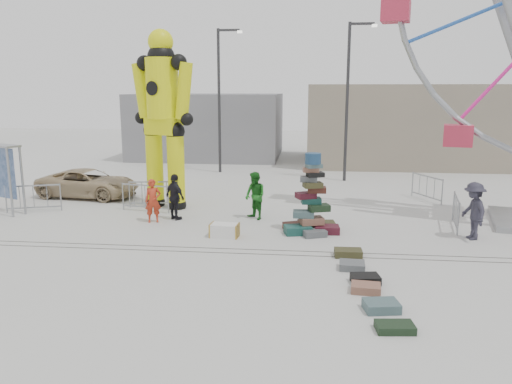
# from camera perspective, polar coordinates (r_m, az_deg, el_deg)

# --- Properties ---
(ground) EXTENTS (90.00, 90.00, 0.00)m
(ground) POSITION_cam_1_polar(r_m,az_deg,el_deg) (14.09, 1.17, -7.94)
(ground) COLOR #9E9E99
(ground) RESTS_ON ground
(track_line_near) EXTENTS (40.00, 0.04, 0.01)m
(track_line_near) POSITION_cam_1_polar(r_m,az_deg,el_deg) (14.66, 1.38, -7.14)
(track_line_near) COLOR #47443F
(track_line_near) RESTS_ON ground
(track_line_far) EXTENTS (40.00, 0.04, 0.01)m
(track_line_far) POSITION_cam_1_polar(r_m,az_deg,el_deg) (15.04, 1.50, -6.65)
(track_line_far) COLOR #47443F
(track_line_far) RESTS_ON ground
(building_right) EXTENTS (12.00, 8.00, 5.00)m
(building_right) POSITION_cam_1_polar(r_m,az_deg,el_deg) (33.81, 16.25, 7.44)
(building_right) COLOR gray
(building_right) RESTS_ON ground
(building_left) EXTENTS (10.00, 8.00, 4.40)m
(building_left) POSITION_cam_1_polar(r_m,az_deg,el_deg) (36.03, -5.34, 7.61)
(building_left) COLOR gray
(building_left) RESTS_ON ground
(lamp_post_right) EXTENTS (1.41, 0.25, 8.00)m
(lamp_post_right) POSITION_cam_1_polar(r_m,az_deg,el_deg) (26.30, 10.60, 10.95)
(lamp_post_right) COLOR #2D2D30
(lamp_post_right) RESTS_ON ground
(lamp_post_left) EXTENTS (1.41, 0.25, 8.00)m
(lamp_post_left) POSITION_cam_1_polar(r_m,az_deg,el_deg) (28.67, -4.06, 11.16)
(lamp_post_left) COLOR #2D2D30
(lamp_post_left) RESTS_ON ground
(suitcase_tower) EXTENTS (1.95, 1.71, 2.68)m
(suitcase_tower) POSITION_cam_1_polar(r_m,az_deg,el_deg) (16.82, 6.33, -2.08)
(suitcase_tower) COLOR #184943
(suitcase_tower) RESTS_ON ground
(crash_test_dummy) EXTENTS (2.83, 1.49, 7.22)m
(crash_test_dummy) POSITION_cam_1_polar(r_m,az_deg,el_deg) (20.23, -10.56, 8.86)
(crash_test_dummy) COLOR black
(crash_test_dummy) RESTS_ON ground
(steamer_trunk) EXTENTS (0.96, 0.60, 0.43)m
(steamer_trunk) POSITION_cam_1_polar(r_m,az_deg,el_deg) (16.34, -3.62, -4.39)
(steamer_trunk) COLOR silver
(steamer_trunk) RESTS_ON ground
(row_case_0) EXTENTS (0.80, 0.51, 0.22)m
(row_case_0) POSITION_cam_1_polar(r_m,az_deg,el_deg) (14.69, 10.49, -6.86)
(row_case_0) COLOR #3B391D
(row_case_0) RESTS_ON ground
(row_case_1) EXTENTS (0.70, 0.61, 0.19)m
(row_case_1) POSITION_cam_1_polar(r_m,az_deg,el_deg) (13.75, 10.92, -8.25)
(row_case_1) COLOR #565A5D
(row_case_1) RESTS_ON ground
(row_case_2) EXTENTS (0.76, 0.60, 0.21)m
(row_case_2) POSITION_cam_1_polar(r_m,az_deg,el_deg) (12.86, 12.40, -9.69)
(row_case_2) COLOR black
(row_case_2) RESTS_ON ground
(row_case_3) EXTENTS (0.73, 0.56, 0.20)m
(row_case_3) POSITION_cam_1_polar(r_m,az_deg,el_deg) (12.33, 12.44, -10.68)
(row_case_3) COLOR brown
(row_case_3) RESTS_ON ground
(row_case_4) EXTENTS (0.83, 0.67, 0.21)m
(row_case_4) POSITION_cam_1_polar(r_m,az_deg,el_deg) (11.45, 14.14, -12.52)
(row_case_4) COLOR #455F62
(row_case_4) RESTS_ON ground
(row_case_5) EXTENTS (0.80, 0.53, 0.16)m
(row_case_5) POSITION_cam_1_polar(r_m,az_deg,el_deg) (10.65, 15.60, -14.66)
(row_case_5) COLOR black
(row_case_5) RESTS_ON ground
(barricade_dummy_a) EXTENTS (1.93, 0.74, 1.10)m
(barricade_dummy_a) POSITION_cam_1_polar(r_m,az_deg,el_deg) (21.33, -24.07, -0.65)
(barricade_dummy_a) COLOR gray
(barricade_dummy_a) RESTS_ON ground
(barricade_dummy_b) EXTENTS (1.98, 0.49, 1.10)m
(barricade_dummy_b) POSITION_cam_1_polar(r_m,az_deg,el_deg) (20.03, -12.54, -0.65)
(barricade_dummy_b) COLOR gray
(barricade_dummy_b) RESTS_ON ground
(barricade_dummy_c) EXTENTS (1.99, 0.42, 1.10)m
(barricade_dummy_c) POSITION_cam_1_polar(r_m,az_deg,el_deg) (20.68, -11.53, -0.22)
(barricade_dummy_c) COLOR gray
(barricade_dummy_c) RESTS_ON ground
(barricade_wheel_front) EXTENTS (0.47, 1.98, 1.10)m
(barricade_wheel_front) POSITION_cam_1_polar(r_m,az_deg,el_deg) (18.61, 21.87, -2.16)
(barricade_wheel_front) COLOR gray
(barricade_wheel_front) RESTS_ON ground
(barricade_wheel_back) EXTENTS (0.94, 1.85, 1.10)m
(barricade_wheel_back) POSITION_cam_1_polar(r_m,az_deg,el_deg) (22.76, 18.93, 0.46)
(barricade_wheel_back) COLOR gray
(barricade_wheel_back) RESTS_ON ground
(pedestrian_red) EXTENTS (0.67, 0.54, 1.58)m
(pedestrian_red) POSITION_cam_1_polar(r_m,az_deg,el_deg) (18.32, -11.69, -1.00)
(pedestrian_red) COLOR #A92E18
(pedestrian_red) RESTS_ON ground
(pedestrian_green) EXTENTS (1.07, 1.08, 1.76)m
(pedestrian_green) POSITION_cam_1_polar(r_m,az_deg,el_deg) (18.34, -0.10, -0.44)
(pedestrian_green) COLOR #175C18
(pedestrian_green) RESTS_ON ground
(pedestrian_black) EXTENTS (1.04, 0.95, 1.70)m
(pedestrian_black) POSITION_cam_1_polar(r_m,az_deg,el_deg) (18.51, -9.24, -0.57)
(pedestrian_black) COLOR black
(pedestrian_black) RESTS_ON ground
(pedestrian_grey) EXTENTS (0.89, 1.30, 1.86)m
(pedestrian_grey) POSITION_cam_1_polar(r_m,az_deg,el_deg) (17.33, 23.60, -2.00)
(pedestrian_grey) COLOR #262431
(pedestrian_grey) RESTS_ON ground
(parked_suv) EXTENTS (4.68, 2.60, 1.24)m
(parked_suv) POSITION_cam_1_polar(r_m,az_deg,el_deg) (23.43, -18.62, 0.96)
(parked_suv) COLOR tan
(parked_suv) RESTS_ON ground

